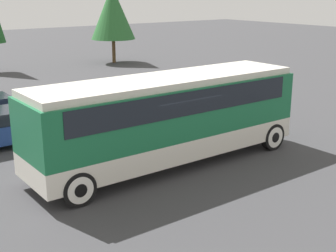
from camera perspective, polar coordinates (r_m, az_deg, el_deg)
name	(u,v)px	position (r m, az deg, el deg)	size (l,w,h in m)	color
ground_plane	(168,164)	(16.18, 0.00, -4.66)	(120.00, 120.00, 0.00)	#38383A
tour_bus	(170,112)	(15.68, 0.28, 1.66)	(9.78, 2.52, 3.04)	silver
parked_car_near	(2,128)	(19.05, -19.56, -0.18)	(4.23, 1.91, 1.39)	navy
parked_car_far	(132,94)	(23.74, -4.37, 3.85)	(4.28, 1.79, 1.41)	silver
tree_left	(113,12)	(38.99, -6.77, 13.59)	(3.58, 3.58, 6.18)	brown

